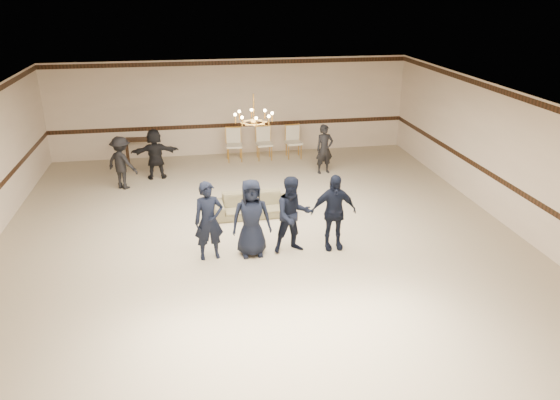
{
  "coord_description": "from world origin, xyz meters",
  "views": [
    {
      "loc": [
        -1.46,
        -10.75,
        5.48
      ],
      "look_at": [
        0.34,
        -0.5,
        1.23
      ],
      "focal_mm": 34.12,
      "sensor_mm": 36.0,
      "label": 1
    }
  ],
  "objects_px": {
    "boy_c": "(293,215)",
    "banquet_chair_left": "(234,145)",
    "boy_d": "(333,212)",
    "chandelier": "(254,108)",
    "banquet_chair_right": "(294,142)",
    "adult_right": "(324,149)",
    "banquet_chair_mid": "(264,144)",
    "adult_left": "(122,163)",
    "boy_a": "(209,221)",
    "settee": "(253,205)",
    "adult_mid": "(155,154)",
    "console_table": "(142,151)",
    "boy_b": "(251,218)"
  },
  "relations": [
    {
      "from": "banquet_chair_right",
      "to": "banquet_chair_left",
      "type": "bearing_deg",
      "value": 174.63
    },
    {
      "from": "adult_left",
      "to": "boy_a",
      "type": "bearing_deg",
      "value": 151.06
    },
    {
      "from": "settee",
      "to": "adult_mid",
      "type": "height_order",
      "value": "adult_mid"
    },
    {
      "from": "boy_c",
      "to": "adult_right",
      "type": "relative_size",
      "value": 1.13
    },
    {
      "from": "adult_mid",
      "to": "adult_right",
      "type": "bearing_deg",
      "value": 171.62
    },
    {
      "from": "adult_mid",
      "to": "banquet_chair_mid",
      "type": "height_order",
      "value": "adult_mid"
    },
    {
      "from": "banquet_chair_left",
      "to": "banquet_chair_mid",
      "type": "height_order",
      "value": "same"
    },
    {
      "from": "banquet_chair_mid",
      "to": "boy_a",
      "type": "bearing_deg",
      "value": -112.37
    },
    {
      "from": "adult_mid",
      "to": "banquet_chair_mid",
      "type": "relative_size",
      "value": 1.43
    },
    {
      "from": "adult_right",
      "to": "banquet_chair_left",
      "type": "bearing_deg",
      "value": 137.27
    },
    {
      "from": "boy_c",
      "to": "banquet_chair_left",
      "type": "distance_m",
      "value": 6.69
    },
    {
      "from": "banquet_chair_left",
      "to": "banquet_chair_right",
      "type": "distance_m",
      "value": 2.0
    },
    {
      "from": "boy_c",
      "to": "banquet_chair_left",
      "type": "bearing_deg",
      "value": 88.54
    },
    {
      "from": "boy_b",
      "to": "boy_d",
      "type": "bearing_deg",
      "value": -1.05
    },
    {
      "from": "chandelier",
      "to": "boy_a",
      "type": "distance_m",
      "value": 2.77
    },
    {
      "from": "boy_a",
      "to": "adult_mid",
      "type": "bearing_deg",
      "value": 95.33
    },
    {
      "from": "adult_right",
      "to": "banquet_chair_mid",
      "type": "distance_m",
      "value": 2.36
    },
    {
      "from": "boy_b",
      "to": "boy_c",
      "type": "distance_m",
      "value": 0.9
    },
    {
      "from": "boy_b",
      "to": "adult_right",
      "type": "distance_m",
      "value": 5.73
    },
    {
      "from": "boy_d",
      "to": "banquet_chair_left",
      "type": "distance_m",
      "value": 6.84
    },
    {
      "from": "boy_b",
      "to": "boy_c",
      "type": "height_order",
      "value": "same"
    },
    {
      "from": "banquet_chair_left",
      "to": "adult_left",
      "type": "bearing_deg",
      "value": -144.81
    },
    {
      "from": "boy_c",
      "to": "banquet_chair_right",
      "type": "relative_size",
      "value": 1.61
    },
    {
      "from": "boy_a",
      "to": "adult_right",
      "type": "relative_size",
      "value": 1.13
    },
    {
      "from": "boy_c",
      "to": "adult_left",
      "type": "bearing_deg",
      "value": 123.86
    },
    {
      "from": "boy_a",
      "to": "banquet_chair_right",
      "type": "xyz_separation_m",
      "value": [
        3.15,
        6.65,
        -0.33
      ]
    },
    {
      "from": "chandelier",
      "to": "settee",
      "type": "distance_m",
      "value": 2.65
    },
    {
      "from": "chandelier",
      "to": "banquet_chair_left",
      "type": "relative_size",
      "value": 0.88
    },
    {
      "from": "boy_c",
      "to": "settee",
      "type": "xyz_separation_m",
      "value": [
        -0.61,
        2.08,
        -0.58
      ]
    },
    {
      "from": "boy_a",
      "to": "boy_c",
      "type": "xyz_separation_m",
      "value": [
        1.8,
        0.0,
        0.0
      ]
    },
    {
      "from": "adult_right",
      "to": "banquet_chair_mid",
      "type": "relative_size",
      "value": 1.43
    },
    {
      "from": "boy_a",
      "to": "settee",
      "type": "relative_size",
      "value": 0.88
    },
    {
      "from": "boy_c",
      "to": "adult_mid",
      "type": "distance_m",
      "value": 6.2
    },
    {
      "from": "settee",
      "to": "console_table",
      "type": "bearing_deg",
      "value": 121.27
    },
    {
      "from": "banquet_chair_left",
      "to": "banquet_chair_right",
      "type": "xyz_separation_m",
      "value": [
        2.0,
        0.0,
        0.0
      ]
    },
    {
      "from": "boy_d",
      "to": "banquet_chair_left",
      "type": "xyz_separation_m",
      "value": [
        -1.55,
        6.65,
        -0.33
      ]
    },
    {
      "from": "boy_d",
      "to": "banquet_chair_left",
      "type": "relative_size",
      "value": 1.61
    },
    {
      "from": "boy_a",
      "to": "banquet_chair_right",
      "type": "height_order",
      "value": "boy_a"
    },
    {
      "from": "settee",
      "to": "adult_right",
      "type": "relative_size",
      "value": 1.28
    },
    {
      "from": "boy_c",
      "to": "banquet_chair_left",
      "type": "height_order",
      "value": "boy_c"
    },
    {
      "from": "boy_b",
      "to": "console_table",
      "type": "bearing_deg",
      "value": 110.8
    },
    {
      "from": "settee",
      "to": "chandelier",
      "type": "bearing_deg",
      "value": -92.05
    },
    {
      "from": "boy_d",
      "to": "banquet_chair_mid",
      "type": "bearing_deg",
      "value": 95.76
    },
    {
      "from": "chandelier",
      "to": "settee",
      "type": "relative_size",
      "value": 0.48
    },
    {
      "from": "adult_mid",
      "to": "banquet_chair_left",
      "type": "xyz_separation_m",
      "value": [
        2.48,
        1.3,
        -0.23
      ]
    },
    {
      "from": "boy_d",
      "to": "banquet_chair_mid",
      "type": "height_order",
      "value": "boy_d"
    },
    {
      "from": "settee",
      "to": "banquet_chair_mid",
      "type": "relative_size",
      "value": 1.83
    },
    {
      "from": "boy_a",
      "to": "adult_left",
      "type": "relative_size",
      "value": 1.13
    },
    {
      "from": "settee",
      "to": "adult_mid",
      "type": "bearing_deg",
      "value": 126.34
    },
    {
      "from": "boy_d",
      "to": "chandelier",
      "type": "bearing_deg",
      "value": 136.49
    }
  ]
}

